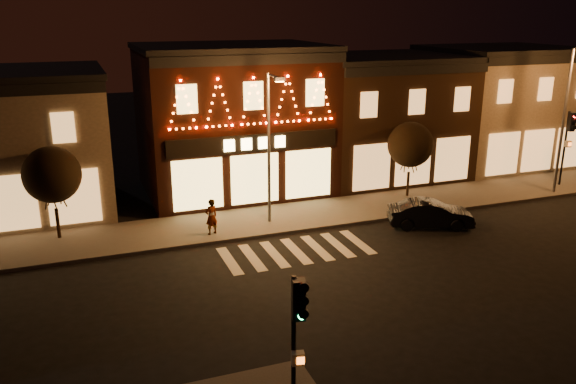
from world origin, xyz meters
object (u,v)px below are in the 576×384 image
streetlamp_mid (270,138)px  pedestrian (211,217)px  traffic_signal_near (297,328)px  dark_sedan (431,214)px

streetlamp_mid → pedestrian: streetlamp_mid is taller
traffic_signal_near → dark_sedan: bearing=58.4°
dark_sedan → streetlamp_mid: bearing=89.9°
dark_sedan → pedestrian: (-10.23, 2.39, 0.33)m
traffic_signal_near → dark_sedan: 16.48m
streetlamp_mid → dark_sedan: size_ratio=1.79×
traffic_signal_near → dark_sedan: (11.46, 11.59, -2.47)m
dark_sedan → pedestrian: bearing=98.6°
traffic_signal_near → pedestrian: traffic_signal_near is taller
pedestrian → streetlamp_mid: bearing=168.0°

